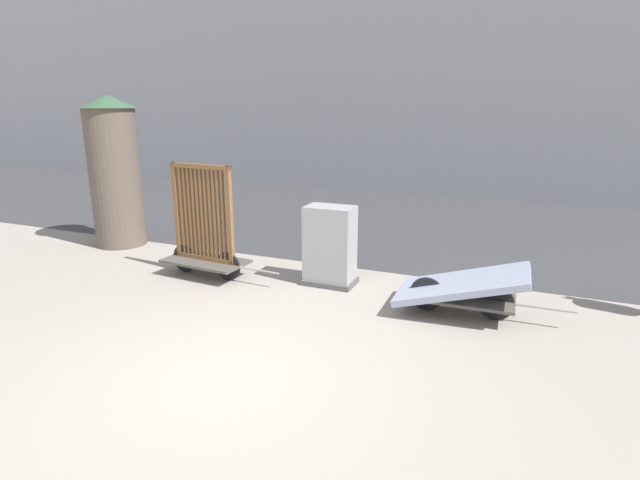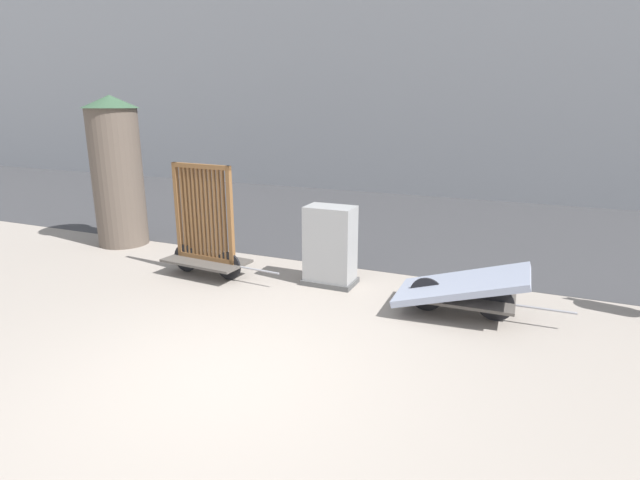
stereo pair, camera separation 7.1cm
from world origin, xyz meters
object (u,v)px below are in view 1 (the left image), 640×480
bike_cart_with_bedframe (204,237)px  advertising_column (115,171)px  utility_cabinet (330,248)px  bike_cart_with_mattress (461,288)px

bike_cart_with_bedframe → advertising_column: size_ratio=0.73×
utility_cabinet → advertising_column: (-4.64, 0.51, 0.89)m
bike_cart_with_bedframe → advertising_column: advertising_column is taller
bike_cart_with_mattress → utility_cabinet: utility_cabinet is taller
advertising_column → utility_cabinet: bearing=-6.3°
bike_cart_with_bedframe → bike_cart_with_mattress: bearing=4.2°
bike_cart_with_mattress → bike_cart_with_bedframe: bearing=178.8°
bike_cart_with_bedframe → utility_cabinet: bearing=16.6°
bike_cart_with_bedframe → bike_cart_with_mattress: (4.00, 0.00, -0.27)m
bike_cart_with_bedframe → utility_cabinet: 2.02m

